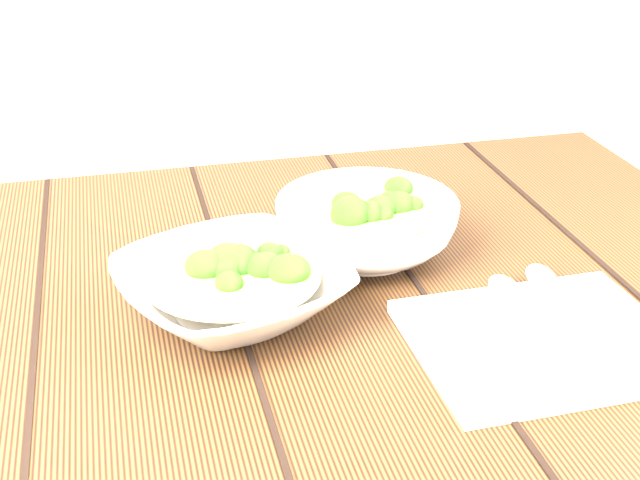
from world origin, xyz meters
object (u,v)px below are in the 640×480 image
soup_bowl_front (233,287)px  trivet (256,278)px  soup_bowl_back (367,225)px  napkin (542,341)px  table (257,394)px

soup_bowl_front → trivet: bearing=54.5°
soup_bowl_front → trivet: soup_bowl_front is taller
soup_bowl_back → napkin: size_ratio=0.96×
table → soup_bowl_front: soup_bowl_front is taller
soup_bowl_front → napkin: size_ratio=1.17×
trivet → soup_bowl_back: bearing=21.0°
soup_bowl_back → napkin: 0.26m
soup_bowl_front → napkin: 0.31m
napkin → table: bearing=148.0°
napkin → soup_bowl_back: bearing=113.9°
soup_bowl_back → napkin: bearing=-65.0°
soup_bowl_back → trivet: soup_bowl_back is taller
soup_bowl_front → napkin: (0.28, -0.13, -0.02)m
soup_bowl_front → soup_bowl_back: size_ratio=1.23×
soup_bowl_front → napkin: soup_bowl_front is taller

